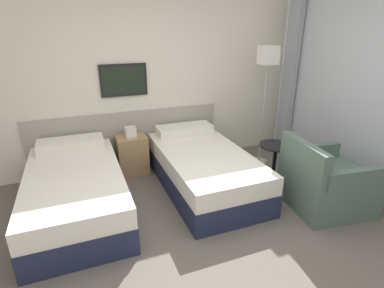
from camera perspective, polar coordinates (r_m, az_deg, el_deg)
ground_plane at (r=3.02m, az=6.16°, el=-19.80°), size 16.00×16.00×0.00m
wall_headboard at (r=4.44m, az=-7.28°, el=12.36°), size 10.00×0.10×2.70m
bed_near_door at (r=3.67m, az=-21.24°, el=-8.23°), size 1.02×1.93×0.63m
bed_near_window at (r=3.93m, az=2.12°, el=-4.59°), size 1.02×1.93×0.63m
nightstand at (r=4.37m, az=-11.29°, el=-1.88°), size 0.42×0.35×0.70m
floor_lamp at (r=4.47m, az=14.15°, el=14.05°), size 0.24×0.24×1.75m
side_table at (r=4.06m, az=15.50°, el=-2.44°), size 0.43×0.43×0.57m
armchair at (r=3.83m, az=24.04°, el=-7.03°), size 0.94×0.90×0.84m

